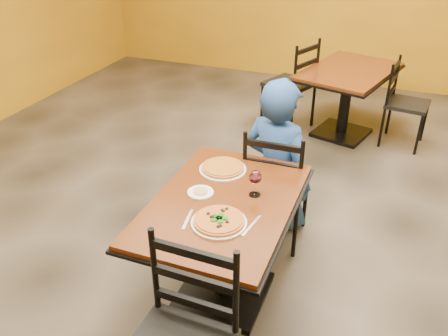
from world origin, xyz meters
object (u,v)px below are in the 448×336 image
at_px(table_main, 223,227).
at_px(pizza_main, 219,220).
at_px(diner, 278,154).
at_px(plate_main, 219,222).
at_px(chair_second_right, 407,105).
at_px(pizza_far, 223,167).
at_px(table_second, 347,87).
at_px(plate_far, 223,169).
at_px(chair_main_far, 277,183).
at_px(wine_glass, 255,182).
at_px(side_plate, 201,192).
at_px(chair_second_left, 289,84).

height_order(table_main, pizza_main, pizza_main).
bearing_deg(diner, plate_main, 108.81).
relative_size(table_main, chair_second_right, 1.37).
distance_m(plate_main, pizza_far, 0.58).
bearing_deg(pizza_far, table_second, 78.89).
bearing_deg(pizza_far, chair_second_right, 65.50).
height_order(table_main, plate_far, plate_far).
bearing_deg(chair_main_far, wine_glass, 89.45).
bearing_deg(table_second, pizza_far, -101.11).
relative_size(chair_main_far, pizza_main, 3.36).
xyz_separation_m(pizza_main, wine_glass, (0.09, 0.34, 0.07)).
height_order(chair_main_far, diner, diner).
distance_m(chair_second_right, plate_main, 3.13).
bearing_deg(plate_far, table_second, 78.89).
height_order(table_second, side_plate, side_plate).
distance_m(table_second, chair_main_far, 2.04).
bearing_deg(chair_second_right, table_main, 168.36).
height_order(diner, pizza_main, diner).
distance_m(chair_second_left, wine_glass, 2.69).
relative_size(plate_main, wine_glass, 1.72).
relative_size(table_second, pizza_main, 4.79).
bearing_deg(diner, chair_second_left, -58.83).
height_order(table_second, chair_main_far, chair_main_far).
bearing_deg(table_second, chair_main_far, -95.73).
bearing_deg(plate_main, pizza_main, 0.00).
distance_m(chair_main_far, diner, 0.26).
bearing_deg(side_plate, pizza_main, -48.19).
relative_size(plate_far, wine_glass, 1.72).
bearing_deg(plate_far, chair_second_right, 65.50).
relative_size(table_main, wine_glass, 6.83).
height_order(table_main, chair_second_right, chair_second_right).
distance_m(diner, pizza_main, 1.18).
relative_size(chair_second_left, wine_glass, 5.63).
bearing_deg(chair_second_right, pizza_far, 163.24).
distance_m(plate_main, side_plate, 0.32).
distance_m(chair_main_far, chair_second_right, 2.19).
relative_size(plate_main, side_plate, 1.94).
distance_m(chair_main_far, plate_far, 0.56).
distance_m(chair_second_right, side_plate, 2.98).
height_order(table_main, chair_main_far, chair_main_far).
distance_m(table_main, chair_main_far, 0.75).
relative_size(chair_main_far, chair_second_left, 0.94).
relative_size(side_plate, wine_glass, 0.89).
relative_size(chair_main_far, chair_second_right, 1.06).
bearing_deg(chair_main_far, pizza_far, 53.69).
bearing_deg(chair_second_left, plate_main, 28.42).
bearing_deg(plate_main, table_second, 84.54).
bearing_deg(plate_main, side_plate, 131.81).
xyz_separation_m(diner, side_plate, (-0.24, -0.92, 0.15)).
bearing_deg(plate_main, chair_main_far, 85.14).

